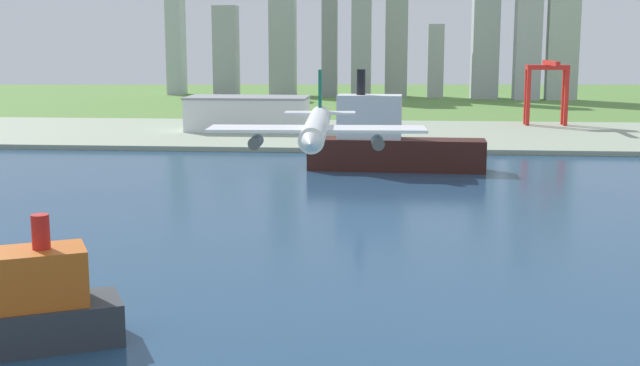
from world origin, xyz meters
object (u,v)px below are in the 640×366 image
(airplane_landing, at_px, (316,128))
(port_crane_red, at_px, (547,79))
(cargo_ship, at_px, (388,143))
(warehouse_main, at_px, (248,113))

(airplane_landing, xyz_separation_m, port_crane_red, (103.85, 373.00, -8.70))
(port_crane_red, bearing_deg, airplane_landing, -105.56)
(cargo_ship, distance_m, warehouse_main, 148.28)
(warehouse_main, bearing_deg, cargo_ship, -57.26)
(airplane_landing, bearing_deg, port_crane_red, 74.44)
(cargo_ship, bearing_deg, port_crane_red, 60.80)
(cargo_ship, bearing_deg, airplane_landing, -92.94)
(airplane_landing, bearing_deg, warehouse_main, 101.89)
(airplane_landing, distance_m, warehouse_main, 339.11)
(airplane_landing, relative_size, cargo_ship, 0.59)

